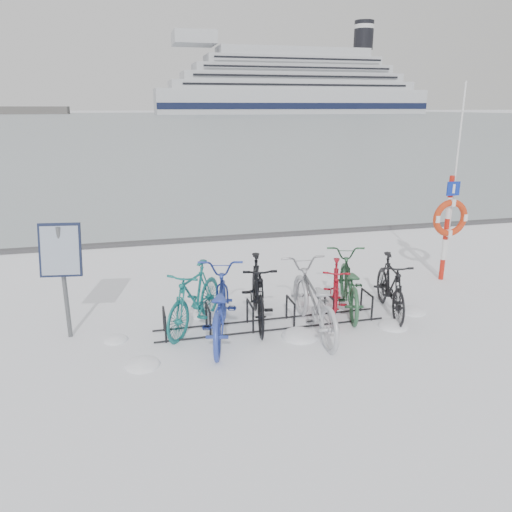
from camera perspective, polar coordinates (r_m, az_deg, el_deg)
The scene contains 15 objects.
ground at distance 8.73m, azimuth 1.65°, elevation -7.94°, with size 900.00×900.00×0.00m, color white.
ice_sheet at distance 162.69m, azimuth -13.64°, elevation 15.03°, with size 400.00×298.00×0.02m, color #97A2AA.
quay_edge at distance 14.17m, azimuth -4.74°, elevation 2.00°, with size 400.00×0.25×0.10m, color #3F3F42.
bike_rack at distance 8.66m, azimuth 1.66°, elevation -6.85°, with size 4.00×0.48×0.46m.
info_board at distance 8.39m, azimuth -21.39°, elevation -0.10°, with size 0.67×0.33×1.92m.
lifebuoy_station at distance 11.29m, azimuth 21.26°, elevation 4.06°, with size 0.79×0.23×4.13m.
cruise_ferry at distance 250.13m, azimuth 4.00°, elevation 18.54°, with size 129.39×24.42×42.51m.
bike_0 at distance 8.53m, azimuth -7.05°, elevation -4.49°, with size 0.54×1.90×1.14m, color #166967.
bike_1 at distance 8.13m, azimuth -4.27°, elevation -5.43°, with size 0.77×2.22×1.16m, color #2A40A5.
bike_2 at distance 8.67m, azimuth 0.20°, elevation -3.85°, with size 0.56×1.98×1.19m, color black.
bike_3 at distance 8.38m, azimuth 6.55°, elevation -4.75°, with size 0.78×2.25×1.18m, color #ACAEB5.
bike_4 at distance 9.17m, azimuth 9.08°, elevation -3.54°, with size 0.47×1.66×1.00m, color maroon.
bike_5 at distance 9.39m, azimuth 10.52°, elevation -2.83°, with size 0.72×2.07×1.09m, color #2B5838.
bike_6 at distance 9.38m, azimuth 15.14°, elevation -3.12°, with size 0.52×1.83×1.10m, color black.
snow_drifts at distance 8.66m, azimuth 4.08°, elevation -8.19°, with size 5.73×2.15×0.22m.
Camera 1 is at (-2.15, -7.63, 3.65)m, focal length 35.00 mm.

